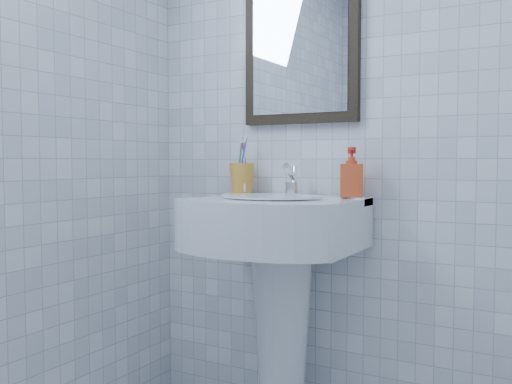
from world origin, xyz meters
The scene contains 6 objects.
wall_back centered at (0.00, 1.20, 1.25)m, with size 2.20×0.02×2.50m, color white.
washbasin centered at (-0.41, 0.99, 0.64)m, with size 0.62×0.45×0.96m.
faucet centered at (-0.41, 1.10, 1.00)m, with size 0.05×0.11×0.13m.
toothbrush_cup centered at (-0.65, 1.12, 1.01)m, with size 0.11×0.11×0.13m, color gold, non-canonical shape.
soap_dispenser centered at (-0.16, 1.11, 1.04)m, with size 0.08×0.09×0.19m, color red.
wall_mirror centered at (-0.41, 1.18, 1.55)m, with size 0.50×0.04×0.62m.
Camera 1 is at (0.57, -0.96, 1.08)m, focal length 40.00 mm.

